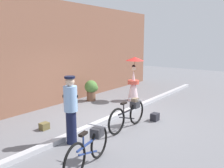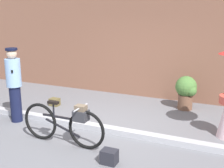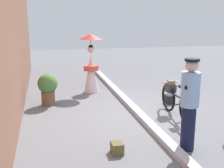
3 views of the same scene
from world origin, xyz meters
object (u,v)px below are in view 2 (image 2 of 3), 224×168
Objects in this scene: backpack_spare at (109,157)px; bicycle_near_officer at (66,123)px; person_officer at (14,83)px; potted_plant_by_door at (186,90)px; backpack_on_pavement at (54,102)px.

bicycle_near_officer is at bearing 162.87° from backpack_spare.
person_officer is 4.29m from potted_plant_by_door.
potted_plant_by_door is at bearing 60.38° from bicycle_near_officer.
bicycle_near_officer reaches higher than backpack_on_pavement.
backpack_on_pavement is 0.93× the size of backpack_spare.
person_officer reaches higher than backpack_on_pavement.
potted_plant_by_door reaches higher than backpack_spare.
bicycle_near_officer reaches higher than backpack_spare.
backpack_spare is (1.07, -0.33, -0.32)m from bicycle_near_officer.
backpack_spare is at bearing -18.03° from person_officer.
backpack_on_pavement is 3.48m from backpack_spare.
person_officer is 3.06m from backpack_spare.
backpack_on_pavement is at bearing -160.90° from potted_plant_by_door.
potted_plant_by_door reaches higher than backpack_on_pavement.
potted_plant_by_door is 3.51× the size of backpack_on_pavement.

